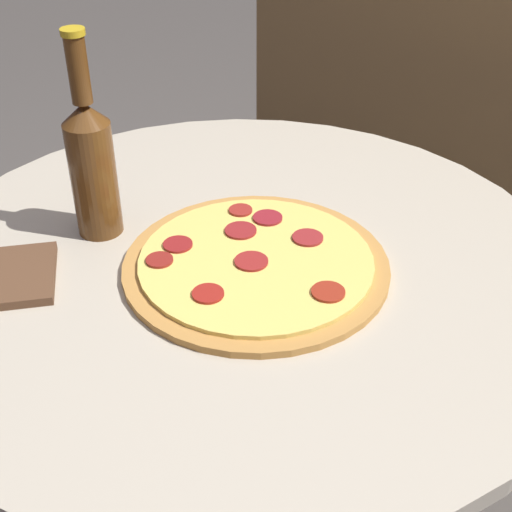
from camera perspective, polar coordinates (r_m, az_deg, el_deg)
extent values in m
cylinder|color=#B2A893|center=(1.20, -1.14, -14.26)|extent=(0.09, 0.09, 0.67)
cylinder|color=#B2A893|center=(0.96, -1.37, -0.57)|extent=(0.89, 0.89, 0.02)
cylinder|color=#B77F3D|center=(0.93, 0.00, -0.76)|extent=(0.35, 0.35, 0.01)
cylinder|color=#EACC60|center=(0.92, 0.00, -0.36)|extent=(0.31, 0.31, 0.01)
cylinder|color=maroon|center=(1.00, 0.94, 3.08)|extent=(0.04, 0.04, 0.00)
cylinder|color=maroon|center=(0.87, 5.91, -2.79)|extent=(0.04, 0.04, 0.00)
cylinder|color=maroon|center=(0.92, -7.73, -0.31)|extent=(0.04, 0.04, 0.00)
cylinder|color=maroon|center=(1.02, -1.24, 3.69)|extent=(0.03, 0.03, 0.00)
cylinder|color=maroon|center=(0.97, -1.24, 2.06)|extent=(0.04, 0.04, 0.00)
cylinder|color=maroon|center=(0.91, -0.38, -0.43)|extent=(0.04, 0.04, 0.00)
cylinder|color=maroon|center=(0.95, -6.28, 0.93)|extent=(0.04, 0.04, 0.00)
cylinder|color=maroon|center=(0.86, -3.87, -3.02)|extent=(0.04, 0.04, 0.00)
cylinder|color=maroon|center=(0.96, 4.16, 1.48)|extent=(0.04, 0.04, 0.00)
cylinder|color=#563314|center=(0.99, -12.82, 6.01)|extent=(0.06, 0.06, 0.16)
cone|color=#563314|center=(0.95, -13.56, 11.05)|extent=(0.06, 0.06, 0.03)
cylinder|color=#563314|center=(0.93, -14.05, 14.25)|extent=(0.03, 0.03, 0.09)
cylinder|color=gold|center=(0.92, -14.47, 16.98)|extent=(0.03, 0.03, 0.01)
cube|color=brown|center=(0.96, -19.48, -1.60)|extent=(0.18, 0.18, 0.01)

